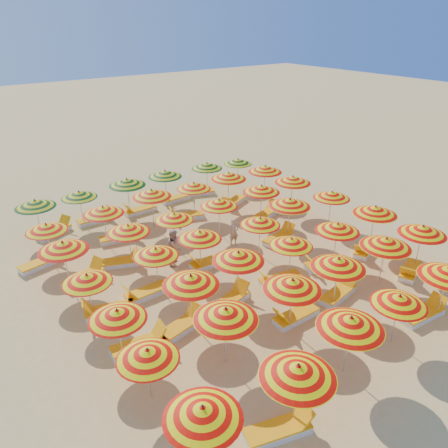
{
  "coord_description": "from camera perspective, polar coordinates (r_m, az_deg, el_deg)",
  "views": [
    {
      "loc": [
        -9.61,
        -12.68,
        9.45
      ],
      "look_at": [
        0.0,
        0.5,
        1.6
      ],
      "focal_mm": 35.0,
      "sensor_mm": 36.0,
      "label": 1
    }
  ],
  "objects": [
    {
      "name": "umbrella_15",
      "position": [
        16.95,
        8.78,
        -2.35
      ],
      "size": [
        1.71,
        1.71,
        1.78
      ],
      "color": "silver",
      "rests_on": "ground"
    },
    {
      "name": "lounger_12",
      "position": [
        16.01,
        -14.88,
        -10.83
      ],
      "size": [
        1.82,
        1.02,
        0.69
      ],
      "rotation": [
        0.0,
        0.0,
        2.87
      ],
      "color": "white",
      "rests_on": "ground"
    },
    {
      "name": "umbrella_33",
      "position": [
        22.22,
        -3.98,
        5.01
      ],
      "size": [
        1.85,
        1.85,
        1.84
      ],
      "color": "silver",
      "rests_on": "ground"
    },
    {
      "name": "umbrella_13",
      "position": [
        14.15,
        -4.36,
        -7.32
      ],
      "size": [
        2.13,
        2.13,
        2.0
      ],
      "color": "silver",
      "rests_on": "ground"
    },
    {
      "name": "umbrella_1",
      "position": [
        11.11,
        9.63,
        -18.43
      ],
      "size": [
        2.21,
        2.21,
        2.02
      ],
      "color": "silver",
      "rests_on": "ground"
    },
    {
      "name": "umbrella_3",
      "position": [
        14.5,
        21.91,
        -9.21
      ],
      "size": [
        2.15,
        2.15,
        1.82
      ],
      "color": "silver",
      "rests_on": "ground"
    },
    {
      "name": "umbrella_17",
      "position": [
        19.99,
        19.15,
        1.7
      ],
      "size": [
        1.99,
        1.99,
        2.04
      ],
      "color": "silver",
      "rests_on": "ground"
    },
    {
      "name": "umbrella_27",
      "position": [
        20.09,
        -0.65,
        2.76
      ],
      "size": [
        1.98,
        1.98,
        1.84
      ],
      "color": "silver",
      "rests_on": "ground"
    },
    {
      "name": "umbrella_11",
      "position": [
        18.97,
        24.52,
        -0.72
      ],
      "size": [
        2.25,
        2.25,
        1.99
      ],
      "color": "silver",
      "rests_on": "ground"
    },
    {
      "name": "umbrella_32",
      "position": [
        21.0,
        -9.45,
        3.98
      ],
      "size": [
        2.13,
        2.13,
        2.05
      ],
      "color": "silver",
      "rests_on": "ground"
    },
    {
      "name": "lounger_14",
      "position": [
        18.22,
        -1.98,
        -5.01
      ],
      "size": [
        1.75,
        0.65,
        0.69
      ],
      "rotation": [
        0.0,
        0.0,
        3.1
      ],
      "color": "white",
      "rests_on": "ground"
    },
    {
      "name": "lounger_8",
      "position": [
        15.92,
        0.76,
        -10.05
      ],
      "size": [
        1.82,
        1.0,
        0.69
      ],
      "rotation": [
        0.0,
        0.0,
        0.26
      ],
      "color": "white",
      "rests_on": "ground"
    },
    {
      "name": "umbrella_29",
      "position": [
        22.85,
        8.97,
        5.75
      ],
      "size": [
        2.33,
        2.33,
        2.02
      ],
      "color": "silver",
      "rests_on": "ground"
    },
    {
      "name": "lounger_26",
      "position": [
        24.6,
        -6.4,
        3.33
      ],
      "size": [
        1.75,
        0.63,
        0.69
      ],
      "rotation": [
        0.0,
        0.0,
        3.17
      ],
      "color": "white",
      "rests_on": "ground"
    },
    {
      "name": "umbrella_7",
      "position": [
        12.64,
        0.23,
        -11.65
      ],
      "size": [
        2.41,
        2.41,
        2.02
      ],
      "color": "silver",
      "rests_on": "ground"
    },
    {
      "name": "lounger_6",
      "position": [
        14.35,
        -10.94,
        -15.26
      ],
      "size": [
        1.79,
        0.79,
        0.69
      ],
      "rotation": [
        0.0,
        0.0,
        -0.12
      ],
      "color": "white",
      "rests_on": "ground"
    },
    {
      "name": "umbrella_12",
      "position": [
        13.26,
        -13.77,
        -11.42
      ],
      "size": [
        2.25,
        2.25,
        1.83
      ],
      "color": "silver",
      "rests_on": "ground"
    },
    {
      "name": "lounger_18",
      "position": [
        22.69,
        5.59,
        1.37
      ],
      "size": [
        1.83,
        1.07,
        0.69
      ],
      "rotation": [
        0.0,
        0.0,
        0.3
      ],
      "color": "white",
      "rests_on": "ground"
    },
    {
      "name": "umbrella_14",
      "position": [
        15.43,
        1.88,
        -4.25
      ],
      "size": [
        2.02,
        2.02,
        1.99
      ],
      "color": "silver",
      "rests_on": "ground"
    },
    {
      "name": "umbrella_20",
      "position": [
        17.16,
        -3.18,
        -1.47
      ],
      "size": [
        1.89,
        1.89,
        1.85
      ],
      "color": "silver",
      "rests_on": "ground"
    },
    {
      "name": "lounger_25",
      "position": [
        23.41,
        -10.95,
        1.8
      ],
      "size": [
        1.75,
        0.63,
        0.69
      ],
      "rotation": [
        0.0,
        0.0,
        3.17
      ],
      "color": "white",
      "rests_on": "ground"
    },
    {
      "name": "umbrella_31",
      "position": [
        19.89,
        -15.52,
        1.75
      ],
      "size": [
        2.29,
        2.29,
        1.92
      ],
      "color": "silver",
      "rests_on": "ground"
    },
    {
      "name": "lounger_0",
      "position": [
        12.04,
        7.21,
        -25.12
      ],
      "size": [
        1.82,
        1.03,
        0.69
      ],
      "rotation": [
        0.0,
        0.0,
        -0.28
      ],
      "color": "white",
      "rests_on": "ground"
    },
    {
      "name": "lounger_20",
      "position": [
        20.71,
        -13.49,
        -1.75
      ],
      "size": [
        1.82,
        0.95,
        0.69
      ],
      "rotation": [
        0.0,
        0.0,
        -0.22
      ],
      "color": "white",
      "rests_on": "ground"
    },
    {
      "name": "umbrella_18",
      "position": [
        15.25,
        -17.47,
        -6.81
      ],
      "size": [
        2.05,
        2.05,
        1.77
      ],
      "color": "silver",
      "rests_on": "ground"
    },
    {
      "name": "lounger_21",
      "position": [
        22.38,
        -4.95,
        1.05
      ],
      "size": [
        1.83,
        1.1,
        0.69
      ],
      "rotation": [
        0.0,
        0.0,
        2.82
      ],
      "color": "white",
      "rests_on": "ground"
    },
    {
      "name": "umbrella_41",
      "position": [
        26.24,
        1.82,
        8.18
      ],
      "size": [
        2.19,
        2.19,
        1.77
      ],
      "color": "silver",
      "rests_on": "ground"
    },
    {
      "name": "lounger_11",
      "position": [
        20.15,
        17.91,
        -3.15
      ],
      "size": [
        1.82,
        1.19,
        0.69
      ],
      "rotation": [
        0.0,
        0.0,
        3.53
      ],
      "color": "white",
      "rests_on": "ground"
    },
    {
      "name": "lounger_10",
      "position": [
        18.5,
        12.94,
        -5.2
      ],
      "size": [
        1.83,
        1.06,
        0.69
      ],
      "rotation": [
        0.0,
        0.0,
        2.85
      ],
      "color": "white",
      "rests_on": "ground"
    },
    {
      "name": "lounger_27",
      "position": [
        25.37,
        -3.29,
        4.16
      ],
      "size": [
        1.83,
        1.14,
        0.69
      ],
      "rotation": [
        0.0,
        0.0,
        2.79
      ],
      "color": "white",
      "rests_on": "ground"
    },
    {
      "name": "umbrella_19",
      "position": [
        16.23,
        -8.91,
        -3.66
      ],
      "size": [
        1.83,
        1.83,
        1.8
      ],
      "color": "silver",
      "rests_on": "ground"
    },
    {
      "name": "umbrella_16",
      "position": [
        18.22,
        14.61,
        -0.43
      ],
      "size": [
        2.37,
        2.37,
        1.91
      ],
      "color": "silver",
      "rests_on": "ground"
    },
    {
      "name": "umbrella_37",
      "position": [
        22.27,
        -18.41,
        3.68
      ],
      "size": [
        1.85,
        1.85,
        1.81
      ],
      "color": "silver",
      "rests_on": "ground"
    },
    {
      "name": "lounger_16",
      "position": [
        18.08,
        -17.76,
        -6.62
      ],
      "size": [
        1.83,
        1.11,
        0.69
      ],
      "rotation": [
        0.0,
        0.0,
        0.33
      ],
      "color": "white",
      "rests_on": "ground"
    },
    {
      "name": "umbrella_22",
      "position": [
        19.89,
        8.58,
        2.79
      ],
      "size": [
        2.25,
        2.25,
        2.05
      ],
      "color": "silver",
      "rests_on": "ground"
    },
    {
      "name": "umbrella_34",
      "position": [
        23.04,
        0.59,
        6.31
      ],
      "size": [
        2.45,
        2.45,
        2.05
      ],
      "color": "silver",
      "rests_on": "ground"
    },
    {
      "name": "umbrella_21",
      "position": [
        18.38,
        4.75,
        0.34
      ],
      "size": [
        2.2,
        2.2,
        1.82
      ],
      "color": "silver",
      "rests_on": "ground"
    },
    {
      "name": "lounger_15",
      "position": [
        20.29,
        7.21,
        -1.81
      ],
      "size": [
        1.8,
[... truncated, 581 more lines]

